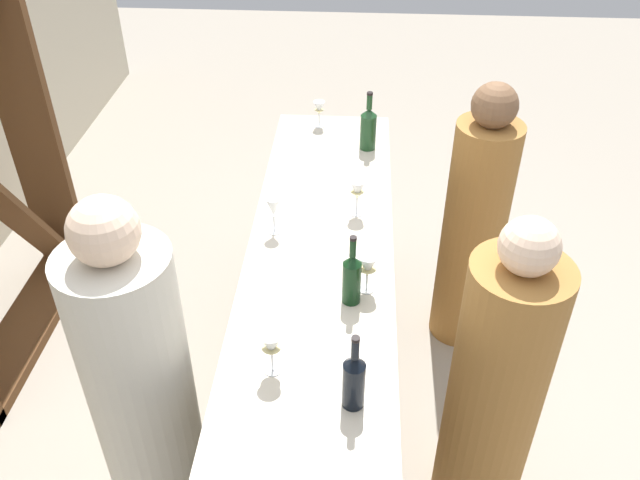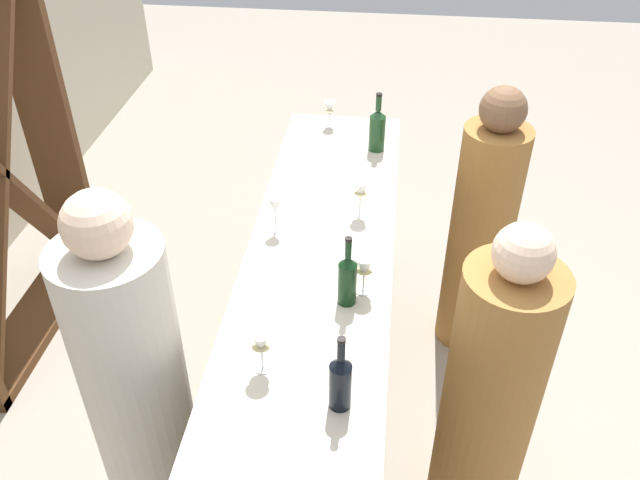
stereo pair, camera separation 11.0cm
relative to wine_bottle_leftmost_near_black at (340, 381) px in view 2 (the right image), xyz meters
name	(u,v)px [view 2 (the right image)]	position (x,y,z in m)	size (l,w,h in m)	color
ground_plane	(320,407)	(0.77, 0.15, -1.08)	(12.00, 12.00, 0.00)	#9E9384
bar_counter	(320,336)	(0.77, 0.15, -0.59)	(2.41, 0.59, 0.98)	gray
wine_bottle_leftmost_near_black	(340,381)	(0.00, 0.00, 0.00)	(0.07, 0.07, 0.28)	black
wine_bottle_second_left_dark_green	(347,278)	(0.47, 0.02, 0.00)	(0.07, 0.07, 0.29)	black
wine_bottle_center_olive_green	(377,129)	(1.63, -0.03, 0.01)	(0.08, 0.08, 0.30)	#193D1E
wine_glass_near_left	(364,268)	(0.54, -0.04, 0.00)	(0.08, 0.08, 0.16)	white
wine_glass_near_center	(360,192)	(1.04, 0.01, 0.01)	(0.07, 0.07, 0.17)	white
wine_glass_near_right	(330,110)	(1.86, 0.23, -0.01)	(0.07, 0.07, 0.14)	white
wine_glass_far_left	(261,344)	(0.12, 0.26, 0.00)	(0.08, 0.08, 0.16)	white
wine_glass_far_center	(275,207)	(0.89, 0.35, 0.00)	(0.06, 0.06, 0.16)	white
person_left_guest	(481,234)	(1.38, -0.57, -0.41)	(0.38, 0.38, 1.45)	#9E6B33
person_center_guest	(489,401)	(0.33, -0.53, -0.41)	(0.40, 0.40, 1.46)	#9E6B33
person_server_behind	(139,395)	(0.15, 0.74, -0.35)	(0.44, 0.44, 1.60)	beige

